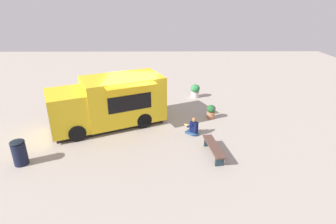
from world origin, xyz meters
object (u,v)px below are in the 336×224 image
person_customer (193,128)px  plaza_bench (214,148)px  planter_flowering_near (195,90)px  trash_bin (19,152)px  food_truck (110,103)px  planter_flowering_far (211,111)px

person_customer → plaza_bench: person_customer is taller
planter_flowering_near → trash_bin: (-7.46, -7.55, 0.07)m
food_truck → planter_flowering_near: 6.21m
food_truck → person_customer: food_truck is taller
planter_flowering_near → planter_flowering_far: planter_flowering_near is taller
person_customer → planter_flowering_far: bearing=58.8°
food_truck → planter_flowering_far: size_ratio=7.91×
food_truck → trash_bin: food_truck is taller
person_customer → trash_bin: size_ratio=0.85×
planter_flowering_far → food_truck: bearing=-171.7°
food_truck → planter_flowering_near: food_truck is taller
person_customer → plaza_bench: bearing=-70.5°
food_truck → person_customer: 4.26m
person_customer → planter_flowering_far: (1.12, 1.85, 0.06)m
planter_flowering_near → plaza_bench: 7.00m
plaza_bench → food_truck: bearing=147.9°
person_customer → food_truck: bearing=164.8°
planter_flowering_near → plaza_bench: planter_flowering_near is taller
trash_bin → plaza_bench: bearing=4.2°
person_customer → planter_flowering_near: size_ratio=1.03×
food_truck → trash_bin: bearing=-128.9°
planter_flowering_far → plaza_bench: bearing=-97.2°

